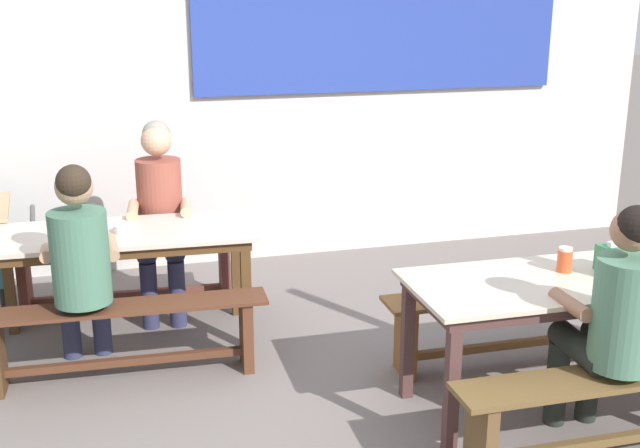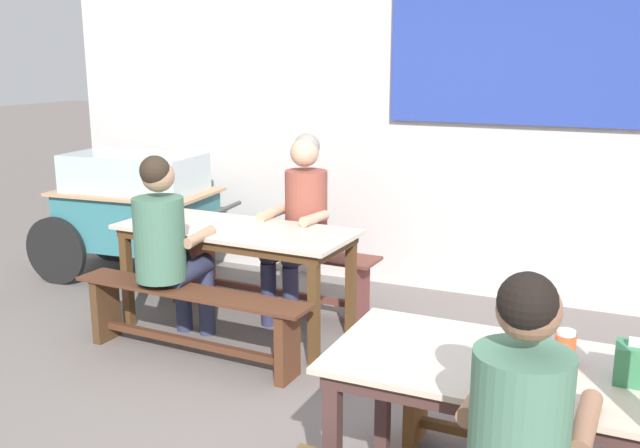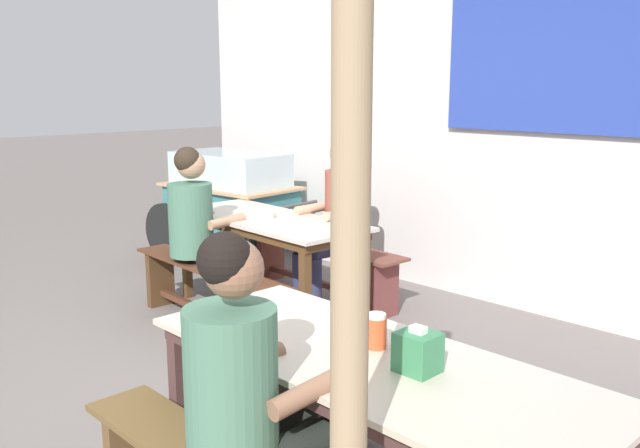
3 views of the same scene
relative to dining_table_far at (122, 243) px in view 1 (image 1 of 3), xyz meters
The scene contains 14 objects.
ground_plane 1.61m from the dining_table_far, 43.17° to the right, with size 40.00×40.00×0.00m, color slate.
backdrop_wall 2.02m from the dining_table_far, 52.11° to the left, with size 6.94×0.23×2.90m.
dining_table_far is the anchor object (origin of this frame).
dining_table_near 2.68m from the dining_table_far, 32.78° to the right, with size 1.81×0.73×0.73m.
bench_far_back 0.64m from the dining_table_far, 87.20° to the left, with size 1.60×0.38×0.45m.
bench_far_front 0.65m from the dining_table_far, 92.80° to the right, with size 1.63×0.33×0.45m.
bench_near_back 2.47m from the dining_table_far, 22.05° to the right, with size 1.71×0.29×0.45m.
bench_near_front 3.02m from the dining_table_far, 41.48° to the right, with size 1.81×0.29×0.45m.
person_near_front 2.87m from the dining_table_far, 41.57° to the right, with size 0.43×0.58×1.26m.
person_center_facing 0.53m from the dining_table_far, 58.78° to the left, with size 0.44×0.58×1.31m.
person_left_back_turned 0.51m from the dining_table_far, 117.64° to the right, with size 0.44×0.59×1.27m.
tissue_box 2.84m from the dining_table_far, 30.29° to the right, with size 0.13×0.12×0.16m.
condiment_jar 2.61m from the dining_table_far, 31.73° to the right, with size 0.08×0.08×0.13m.
soup_bowl 0.11m from the dining_table_far, 62.30° to the right, with size 0.13×0.13×0.05m, color silver.
Camera 1 is at (-1.13, -3.79, 2.14)m, focal length 44.50 mm.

